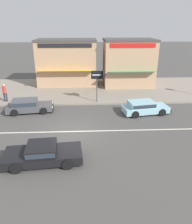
# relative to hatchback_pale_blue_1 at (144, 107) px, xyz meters

# --- Properties ---
(ground_plane) EXTENTS (160.00, 160.00, 0.00)m
(ground_plane) POSITION_rel_hatchback_pale_blue_1_xyz_m (-5.80, -3.04, -0.59)
(ground_plane) COLOR #4C4947
(lane_centre_stripe) EXTENTS (50.40, 0.14, 0.01)m
(lane_centre_stripe) POSITION_rel_hatchback_pale_blue_1_xyz_m (-5.80, -3.04, -0.59)
(lane_centre_stripe) COLOR silver
(lane_centre_stripe) RESTS_ON ground
(kerb_strip) EXTENTS (68.00, 10.00, 0.15)m
(kerb_strip) POSITION_rel_hatchback_pale_blue_1_xyz_m (-5.80, 7.28, -0.51)
(kerb_strip) COLOR gray
(kerb_strip) RESTS_ON ground
(hatchback_pale_blue_1) EXTENTS (4.06, 2.14, 1.10)m
(hatchback_pale_blue_1) POSITION_rel_hatchback_pale_blue_1_xyz_m (0.00, 0.00, 0.00)
(hatchback_pale_blue_1) COLOR #93C6D6
(hatchback_pale_blue_1) RESTS_ON ground
(hatchback_dark_grey_2) EXTENTS (4.03, 2.11, 1.10)m
(hatchback_dark_grey_2) POSITION_rel_hatchback_pale_blue_1_xyz_m (-9.76, 0.85, 0.00)
(hatchback_dark_grey_2) COLOR #47494F
(hatchback_dark_grey_2) RESTS_ON ground
(sedan_black_3) EXTENTS (4.41, 2.13, 1.06)m
(sedan_black_3) POSITION_rel_hatchback_pale_blue_1_xyz_m (-7.23, -6.60, -0.05)
(sedan_black_3) COLOR black
(sedan_black_3) RESTS_ON ground
(arrow_signboard) EXTENTS (1.42, 0.82, 2.98)m
(arrow_signboard) POSITION_rel_hatchback_pale_blue_1_xyz_m (-3.25, 2.76, 2.03)
(arrow_signboard) COLOR #4C4C51
(arrow_signboard) RESTS_ON kerb_strip
(pedestrian_near_clock) EXTENTS (0.34, 0.34, 1.69)m
(pedestrian_near_clock) POSITION_rel_hatchback_pale_blue_1_xyz_m (-12.46, 3.28, 0.55)
(pedestrian_near_clock) COLOR #232838
(pedestrian_near_clock) RESTS_ON kerb_strip
(shopfront_corner_warung) EXTENTS (6.94, 4.96, 5.25)m
(shopfront_corner_warung) POSITION_rel_hatchback_pale_blue_1_xyz_m (-7.00, 9.77, 2.19)
(shopfront_corner_warung) COLOR tan
(shopfront_corner_warung) RESTS_ON kerb_strip
(shopfront_far_kios) EXTENTS (5.81, 4.89, 5.31)m
(shopfront_far_kios) POSITION_rel_hatchback_pale_blue_1_xyz_m (0.20, 8.81, 2.22)
(shopfront_far_kios) COLOR tan
(shopfront_far_kios) RESTS_ON kerb_strip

